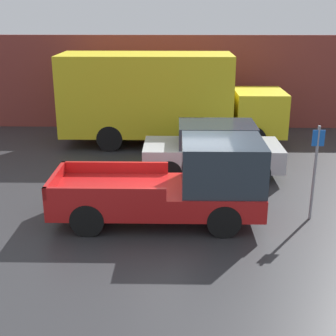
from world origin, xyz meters
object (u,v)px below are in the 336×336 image
pickup_truck (181,184)px  newspaper_box (275,118)px  car (213,149)px  delivery_truck (161,97)px  parking_sign (315,168)px

pickup_truck → newspaper_box: bearing=65.9°
car → delivery_truck: 4.17m
delivery_truck → parking_sign: 8.03m
pickup_truck → newspaper_box: 10.38m
car → parking_sign: 4.01m
pickup_truck → newspaper_box: pickup_truck is taller
car → newspaper_box: (3.18, 6.03, -0.38)m
pickup_truck → delivery_truck: delivery_truck is taller
newspaper_box → parking_sign: bearing=-95.7°
pickup_truck → car: pickup_truck is taller
delivery_truck → car: bearing=-64.2°
pickup_truck → delivery_truck: size_ratio=0.60×
delivery_truck → newspaper_box: bearing=25.7°
parking_sign → newspaper_box: 9.41m
pickup_truck → car: size_ratio=1.19×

